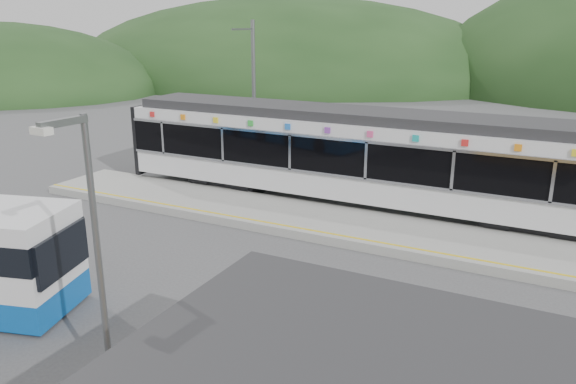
% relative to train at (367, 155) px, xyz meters
% --- Properties ---
extents(ground, '(120.00, 120.00, 0.00)m').
position_rel_train_xyz_m(ground, '(0.56, -6.00, -2.06)').
color(ground, '#4C4C4F').
rests_on(ground, ground).
extents(hills, '(146.00, 149.00, 26.00)m').
position_rel_train_xyz_m(hills, '(6.75, -0.71, -2.06)').
color(hills, '#1E3D19').
rests_on(hills, ground).
extents(platform, '(26.00, 3.20, 0.30)m').
position_rel_train_xyz_m(platform, '(0.56, -2.70, -1.91)').
color(platform, '#9E9E99').
rests_on(platform, ground).
extents(yellow_line, '(26.00, 0.10, 0.01)m').
position_rel_train_xyz_m(yellow_line, '(0.56, -4.00, -1.76)').
color(yellow_line, yellow).
rests_on(yellow_line, platform).
extents(train, '(20.44, 3.01, 3.74)m').
position_rel_train_xyz_m(train, '(0.00, 0.00, 0.00)').
color(train, black).
rests_on(train, ground).
extents(catenary_mast_west, '(0.18, 1.80, 7.00)m').
position_rel_train_xyz_m(catenary_mast_west, '(-6.44, 2.56, 1.58)').
color(catenary_mast_west, slate).
rests_on(catenary_mast_west, ground).
extents(lamp_post, '(0.36, 0.98, 5.45)m').
position_rel_train_xyz_m(lamp_post, '(-0.54, -13.20, 1.20)').
color(lamp_post, slate).
rests_on(lamp_post, ground).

